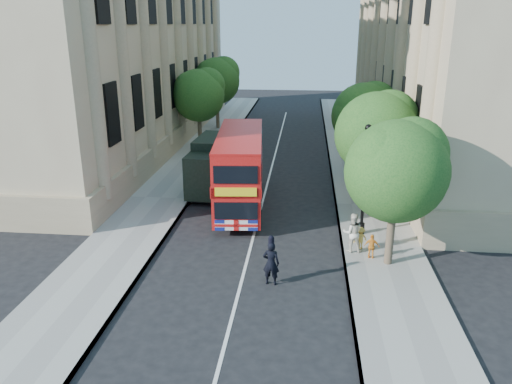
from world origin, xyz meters
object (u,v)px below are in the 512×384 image
(woman_pedestrian, at_px, (352,233))
(lamp_post, at_px, (364,185))
(police_constable, at_px, (271,263))
(box_van, at_px, (215,167))
(double_decker_bus, at_px, (240,168))

(woman_pedestrian, bearing_deg, lamp_post, -111.22)
(police_constable, height_order, woman_pedestrian, woman_pedestrian)
(box_van, bearing_deg, woman_pedestrian, -43.45)
(double_decker_bus, relative_size, box_van, 1.55)
(double_decker_bus, xyz_separation_m, box_van, (-1.78, 2.28, -0.64))
(double_decker_bus, distance_m, police_constable, 8.68)
(lamp_post, relative_size, woman_pedestrian, 2.99)
(lamp_post, relative_size, police_constable, 2.97)
(double_decker_bus, bearing_deg, lamp_post, -33.14)
(double_decker_bus, height_order, police_constable, double_decker_bus)
(box_van, distance_m, police_constable, 11.33)
(double_decker_bus, height_order, woman_pedestrian, double_decker_bus)
(lamp_post, bearing_deg, box_van, 144.89)
(box_van, xyz_separation_m, police_constable, (4.04, -10.56, -0.67))
(woman_pedestrian, bearing_deg, double_decker_bus, -48.37)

